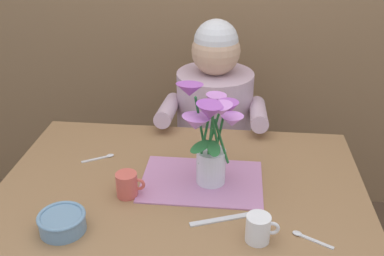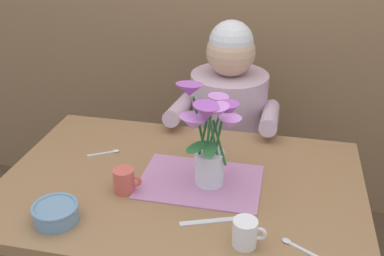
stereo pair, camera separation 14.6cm
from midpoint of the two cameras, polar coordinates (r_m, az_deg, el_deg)
name	(u,v)px [view 1 (the left image)]	position (r m, az deg, el deg)	size (l,w,h in m)	color
dining_table	(182,206)	(1.57, -3.94, -9.90)	(1.20, 0.80, 0.74)	olive
seated_person	(214,141)	(2.12, 0.78, -1.72)	(0.45, 0.47, 1.14)	#4C4C56
striped_placemat	(202,181)	(1.51, -1.54, -6.81)	(0.40, 0.28, 0.01)	#B275A3
flower_vase	(211,132)	(1.42, -0.57, -0.57)	(0.23, 0.26, 0.34)	silver
ceramic_bowl	(62,222)	(1.37, -19.10, -11.22)	(0.14, 0.14, 0.06)	#6689A8
dinner_knife	(221,219)	(1.35, 0.53, -11.58)	(0.19, 0.02, 0.01)	silver
coffee_cup	(259,228)	(1.26, 5.08, -12.63)	(0.09, 0.07, 0.08)	silver
tea_cup	(127,185)	(1.45, -11.05, -7.12)	(0.09, 0.07, 0.08)	#CC564C
spoon_0	(103,157)	(1.69, -13.60, -3.68)	(0.11, 0.07, 0.01)	silver
spoon_1	(306,237)	(1.31, 11.07, -13.47)	(0.11, 0.07, 0.01)	silver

